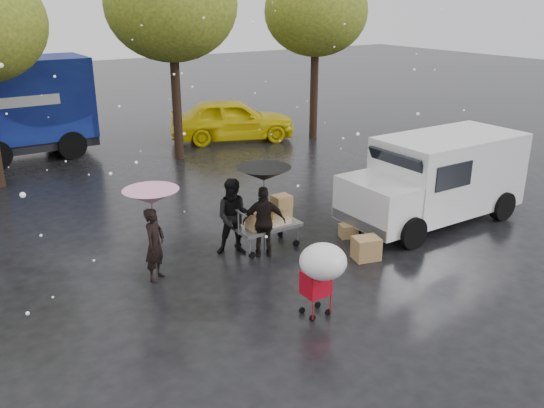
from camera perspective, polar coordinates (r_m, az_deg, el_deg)
ground at (r=11.73m, az=0.07°, el=-8.12°), size 90.00×90.00×0.00m
person_pink at (r=11.92m, az=-11.53°, el=-3.94°), size 0.67×0.65×1.55m
person_middle at (r=12.83m, az=-3.72°, el=-1.29°), size 1.07×1.00×1.76m
person_black at (r=12.71m, az=-0.78°, el=-1.79°), size 1.02×0.83×1.63m
umbrella_pink at (r=11.55m, az=-11.88°, el=0.70°), size 1.12×1.12×1.95m
umbrella_black at (r=12.34m, az=-0.81°, el=2.99°), size 1.18×1.18×2.07m
vendor_cart at (r=13.19m, az=-0.18°, el=-1.38°), size 1.52×0.80×1.27m
shopping_cart at (r=10.19m, az=4.97°, el=-6.06°), size 0.84×0.84×1.46m
white_van at (r=15.29m, az=16.06°, el=2.57°), size 4.91×2.18×2.20m
box_ground_near at (r=12.94m, az=9.32°, el=-4.36°), size 0.66×0.58×0.51m
box_ground_far at (r=14.06m, az=7.58°, el=-2.65°), size 0.50×0.44×0.32m
yellow_taxi at (r=23.40m, az=-3.95°, el=8.35°), size 5.34×3.62×1.69m
tree_row at (r=19.39m, az=-18.36°, el=17.52°), size 21.60×4.40×7.12m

